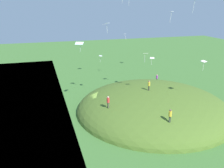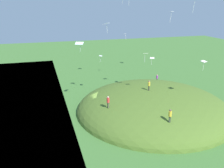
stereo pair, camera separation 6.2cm
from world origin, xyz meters
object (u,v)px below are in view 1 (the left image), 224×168
object	(u,v)px
kite_5	(106,24)
kite_9	(125,34)
kite_6	(79,44)
kite_0	(204,62)
person_on_hilltop	(170,114)
kite_7	(171,12)
kite_11	(152,58)
person_watching_kites	(157,77)
person_with_child	(108,101)
kite_2	(145,54)
person_near_shore	(149,84)
kite_1	(101,56)

from	to	relation	value
kite_5	kite_9	xyz separation A→B (m)	(9.13, 17.31, -3.80)
kite_6	kite_9	world-z (taller)	kite_6
kite_0	kite_9	bearing A→B (deg)	99.16
person_on_hilltop	kite_7	xyz separation A→B (m)	(3.87, 8.34, 12.20)
kite_0	kite_5	xyz separation A→B (m)	(-12.90, 6.13, 5.17)
kite_9	kite_11	distance (m)	18.97
kite_9	kite_11	size ratio (longest dim) A/B	1.25
kite_5	kite_11	xyz separation A→B (m)	(6.94, -1.48, -5.28)
kite_5	kite_6	bearing A→B (deg)	169.79
kite_7	person_watching_kites	bearing A→B (deg)	69.31
person_with_child	kite_0	bearing A→B (deg)	64.26
kite_5	kite_7	size ratio (longest dim) A/B	0.89
kite_7	kite_9	xyz separation A→B (m)	(-0.30, 19.25, -5.37)
kite_0	kite_2	world-z (taller)	kite_2
person_on_hilltop	kite_11	xyz separation A→B (m)	(1.38, 8.80, 5.34)
kite_0	kite_5	bearing A→B (deg)	154.60
person_near_shore	kite_2	size ratio (longest dim) A/B	1.11
person_near_shore	kite_6	distance (m)	12.78
kite_1	kite_6	xyz separation A→B (m)	(-5.25, -8.11, 3.83)
kite_0	kite_6	distance (m)	18.35
person_with_child	kite_9	world-z (taller)	kite_9
kite_2	kite_11	xyz separation A→B (m)	(0.24, -2.04, -0.32)
person_on_hilltop	kite_0	world-z (taller)	kite_0
kite_9	kite_5	bearing A→B (deg)	-117.80
person_near_shore	person_watching_kites	world-z (taller)	person_near_shore
kite_1	kite_9	bearing A→B (deg)	47.27
person_with_child	kite_6	bearing A→B (deg)	-161.89
kite_0	person_near_shore	bearing A→B (deg)	142.21
person_watching_kites	kite_7	distance (m)	18.61
kite_2	kite_9	xyz separation A→B (m)	(2.43, 16.75, 1.16)
person_near_shore	kite_1	bearing A→B (deg)	36.63
person_on_hilltop	kite_2	bearing A→B (deg)	-83.67
person_near_shore	kite_11	xyz separation A→B (m)	(0.23, -0.16, 4.26)
kite_0	kite_11	world-z (taller)	kite_0
person_with_child	kite_1	distance (m)	13.41
person_near_shore	kite_2	bearing A→B (deg)	8.89
person_on_hilltop	kite_9	world-z (taller)	kite_9
kite_5	kite_7	xyz separation A→B (m)	(9.43, -1.95, 1.57)
person_with_child	kite_5	bearing A→B (deg)	151.15
kite_1	person_watching_kites	bearing A→B (deg)	4.37
kite_0	kite_11	size ratio (longest dim) A/B	1.44
person_watching_kites	kite_5	size ratio (longest dim) A/B	1.17
person_with_child	kite_9	size ratio (longest dim) A/B	1.31
kite_1	kite_11	bearing A→B (deg)	-61.29
person_on_hilltop	kite_11	world-z (taller)	kite_11
kite_6	kite_2	bearing A→B (deg)	-0.83
kite_5	kite_7	world-z (taller)	kite_7
kite_1	kite_5	xyz separation A→B (m)	(-1.29, -8.82, 6.63)
kite_6	kite_7	world-z (taller)	kite_7
kite_0	kite_7	xyz separation A→B (m)	(-3.48, 4.18, 6.74)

